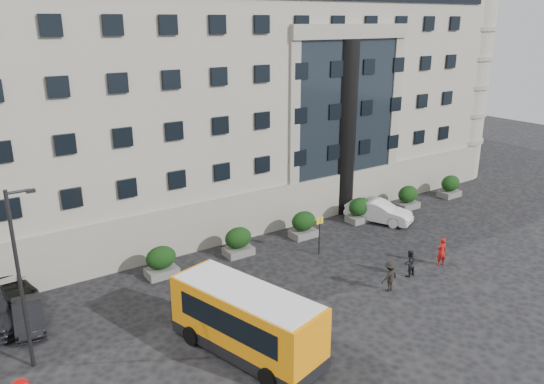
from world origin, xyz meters
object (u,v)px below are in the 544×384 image
(minibus, at_px, (247,319))
(white_taxi, at_px, (379,211))
(parked_car_b, at_px, (28,315))
(pedestrian_c, at_px, (390,276))
(hedge_a, at_px, (161,261))
(street_lamp, at_px, (20,274))
(hedge_e, at_px, (408,197))
(hedge_d, at_px, (359,210))
(bus_stop_sign, at_px, (320,229))
(parked_car_d, at_px, (4,288))
(pedestrian_b, at_px, (409,263))
(hedge_c, at_px, (303,224))
(hedge_b, at_px, (238,241))
(hedge_f, at_px, (450,186))
(pedestrian_a, at_px, (441,252))

(minibus, height_order, white_taxi, minibus)
(parked_car_b, bearing_deg, pedestrian_c, -16.11)
(hedge_a, bearing_deg, street_lamp, -148.84)
(hedge_e, bearing_deg, hedge_d, 180.00)
(street_lamp, distance_m, bus_stop_sign, 17.75)
(parked_car_d, height_order, pedestrian_b, pedestrian_b)
(pedestrian_c, bearing_deg, pedestrian_b, -167.42)
(hedge_c, xyz_separation_m, street_lamp, (-18.34, -4.80, 3.44))
(hedge_b, xyz_separation_m, hedge_f, (20.80, 0.00, 0.00))
(parked_car_b, distance_m, pedestrian_b, 20.53)
(hedge_f, distance_m, minibus, 27.38)
(parked_car_b, bearing_deg, street_lamp, -90.37)
(street_lamp, relative_size, parked_car_b, 2.10)
(parked_car_b, bearing_deg, hedge_f, 9.34)
(pedestrian_b, bearing_deg, pedestrian_c, 13.39)
(pedestrian_c, bearing_deg, minibus, 0.24)
(parked_car_b, distance_m, white_taxi, 24.29)
(hedge_f, bearing_deg, hedge_a, 180.00)
(pedestrian_a, bearing_deg, bus_stop_sign, -35.31)
(hedge_a, relative_size, street_lamp, 0.23)
(street_lamp, height_order, pedestrian_c, street_lamp)
(hedge_a, relative_size, parked_car_d, 0.35)
(hedge_d, bearing_deg, hedge_a, 180.00)
(hedge_a, xyz_separation_m, street_lamp, (-7.94, -4.80, 3.44))
(hedge_a, relative_size, pedestrian_a, 1.03)
(hedge_e, bearing_deg, hedge_a, 180.00)
(hedge_d, bearing_deg, street_lamp, -168.47)
(hedge_c, xyz_separation_m, white_taxi, (6.38, -0.80, -0.13))
(street_lamp, bearing_deg, hedge_e, 9.48)
(street_lamp, xyz_separation_m, minibus, (8.13, -4.31, -2.68))
(white_taxi, relative_size, pedestrian_a, 2.72)
(hedge_e, distance_m, parked_car_d, 28.90)
(parked_car_d, distance_m, pedestrian_a, 24.87)
(pedestrian_a, bearing_deg, white_taxi, -94.85)
(hedge_a, distance_m, minibus, 9.15)
(hedge_d, relative_size, pedestrian_b, 1.15)
(hedge_b, height_order, hedge_d, same)
(pedestrian_a, bearing_deg, hedge_f, -132.73)
(pedestrian_b, height_order, pedestrian_c, pedestrian_c)
(hedge_d, xyz_separation_m, bus_stop_sign, (-6.10, -2.80, 0.80))
(hedge_c, height_order, bus_stop_sign, bus_stop_sign)
(pedestrian_a, xyz_separation_m, pedestrian_c, (-4.95, -0.47, -0.03))
(hedge_b, bearing_deg, hedge_f, 0.00)
(hedge_f, relative_size, pedestrian_a, 1.03)
(parked_car_b, relative_size, parked_car_d, 0.72)
(hedge_c, xyz_separation_m, pedestrian_b, (1.50, -8.11, -0.13))
(hedge_d, relative_size, hedge_f, 1.00)
(hedge_b, bearing_deg, hedge_c, 0.00)
(minibus, relative_size, pedestrian_c, 4.51)
(hedge_c, height_order, parked_car_d, hedge_c)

